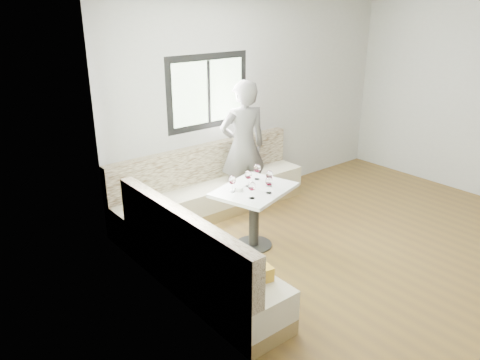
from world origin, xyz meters
The scene contains 11 objects.
room centered at (-0.08, 0.08, 1.41)m, with size 5.01×5.01×2.81m.
banquette centered at (-1.59, 1.62, 0.33)m, with size 2.90×2.80×0.95m.
table centered at (-1.20, 1.18, 0.56)m, with size 1.08×0.95×0.75m.
person centered at (-0.60, 2.13, 0.91)m, with size 0.67×0.44×1.83m, color #524F4D.
olive_ramekin centered at (-1.38, 1.25, 0.77)m, with size 0.10×0.10×0.04m.
wine_glass_a centered at (-1.41, 0.98, 0.89)m, with size 0.09×0.09×0.19m.
wine_glass_b centered at (-1.17, 0.97, 0.89)m, with size 0.09×0.09×0.19m.
wine_glass_c centered at (-1.02, 1.13, 0.89)m, with size 0.09×0.09×0.19m.
wine_glass_d centered at (-1.22, 1.28, 0.89)m, with size 0.09×0.09×0.19m.
wine_glass_e centered at (-0.99, 1.38, 0.89)m, with size 0.09×0.09×0.19m.
wine_glass_f centered at (-1.46, 1.27, 0.89)m, with size 0.09×0.09×0.19m.
Camera 1 is at (-4.50, -2.62, 2.79)m, focal length 35.00 mm.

